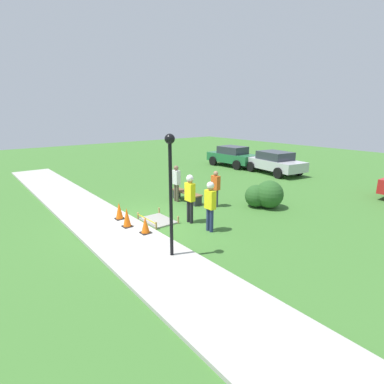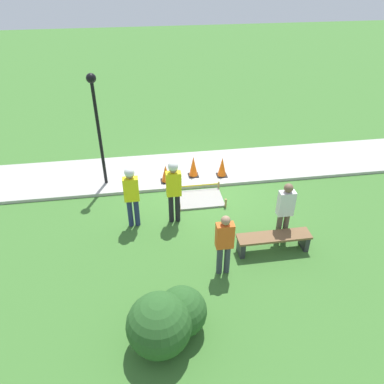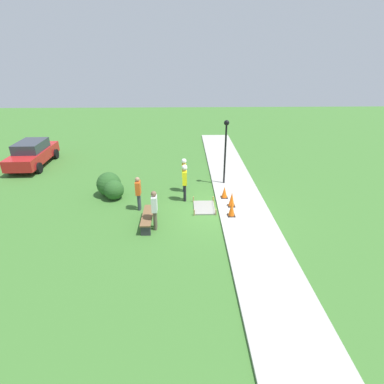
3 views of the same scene
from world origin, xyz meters
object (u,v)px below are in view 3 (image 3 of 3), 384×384
object	(u,v)px
traffic_cone_far_patch	(232,199)
parked_car_red	(33,153)
worker_assistant	(185,179)
worker_supervisor	(184,172)
traffic_cone_near_patch	(232,209)
bystander_in_gray_shirt	(155,208)
park_bench	(148,218)
traffic_cone_sidewalk_edge	(224,192)
lamppost_near	(226,142)
bystander_in_orange_shirt	(138,192)

from	to	relation	value
traffic_cone_far_patch	parked_car_red	bearing A→B (deg)	62.43
worker_assistant	worker_supervisor	bearing A→B (deg)	1.38
traffic_cone_near_patch	worker_assistant	bearing A→B (deg)	48.95
worker_supervisor	worker_assistant	bearing A→B (deg)	-178.62
traffic_cone_far_patch	bystander_in_gray_shirt	distance (m)	3.94
bystander_in_gray_shirt	parked_car_red	bearing A→B (deg)	46.84
parked_car_red	bystander_in_gray_shirt	bearing A→B (deg)	-134.47
park_bench	worker_supervisor	world-z (taller)	worker_supervisor
traffic_cone_sidewalk_edge	worker_assistant	xyz separation A→B (m)	(-0.06, 2.00, 0.76)
traffic_cone_sidewalk_edge	parked_car_red	xyz separation A→B (m)	(5.39, 11.90, 0.43)
traffic_cone_near_patch	lamppost_near	size ratio (longest dim) A/B	0.19
traffic_cone_far_patch	lamppost_near	bearing A→B (deg)	0.24
bystander_in_gray_shirt	parked_car_red	distance (m)	11.86
traffic_cone_sidewalk_edge	bystander_in_gray_shirt	bearing A→B (deg)	129.94
lamppost_near	parked_car_red	xyz separation A→B (m)	(3.47, 12.11, -1.61)
worker_assistant	bystander_in_orange_shirt	xyz separation A→B (m)	(-0.90, 2.16, -0.23)
park_bench	worker_supervisor	size ratio (longest dim) A/B	1.02
park_bench	traffic_cone_far_patch	bearing A→B (deg)	-69.40
traffic_cone_far_patch	park_bench	distance (m)	4.10
traffic_cone_near_patch	lamppost_near	world-z (taller)	lamppost_near
bystander_in_orange_shirt	lamppost_near	distance (m)	5.45
parked_car_red	park_bench	bearing A→B (deg)	-134.45
traffic_cone_far_patch	park_bench	size ratio (longest dim) A/B	0.38
park_bench	parked_car_red	distance (m)	11.37
lamppost_near	traffic_cone_near_patch	bearing A→B (deg)	178.11
traffic_cone_near_patch	parked_car_red	distance (m)	14.02
worker_supervisor	worker_assistant	world-z (taller)	worker_assistant
park_bench	bystander_in_gray_shirt	xyz separation A→B (m)	(-0.34, -0.36, 0.64)
park_bench	bystander_in_orange_shirt	size ratio (longest dim) A/B	1.13
traffic_cone_sidewalk_edge	lamppost_near	xyz separation A→B (m)	(1.92, -0.21, 2.04)
bystander_in_orange_shirt	bystander_in_gray_shirt	xyz separation A→B (m)	(-1.76, -0.91, 0.06)
worker_supervisor	traffic_cone_near_patch	bearing A→B (deg)	-144.31
traffic_cone_near_patch	bystander_in_gray_shirt	world-z (taller)	bystander_in_gray_shirt
traffic_cone_far_patch	parked_car_red	distance (m)	13.68
park_bench	worker_assistant	bearing A→B (deg)	-34.72
traffic_cone_sidewalk_edge	bystander_in_orange_shirt	world-z (taller)	bystander_in_orange_shirt
bystander_in_orange_shirt	parked_car_red	xyz separation A→B (m)	(6.35, 7.74, -0.10)
parked_car_red	traffic_cone_sidewalk_edge	bearing A→B (deg)	-115.69
traffic_cone_near_patch	traffic_cone_sidewalk_edge	bearing A→B (deg)	2.73
park_bench	traffic_cone_sidewalk_edge	bearing A→B (deg)	-56.59
bystander_in_gray_shirt	parked_car_red	world-z (taller)	bystander_in_gray_shirt
traffic_cone_sidewalk_edge	worker_assistant	distance (m)	2.14
traffic_cone_sidewalk_edge	lamppost_near	world-z (taller)	lamppost_near
traffic_cone_near_patch	park_bench	world-z (taller)	traffic_cone_near_patch
lamppost_near	traffic_cone_sidewalk_edge	bearing A→B (deg)	173.62
lamppost_near	park_bench	bearing A→B (deg)	138.38
traffic_cone_far_patch	traffic_cone_sidewalk_edge	xyz separation A→B (m)	(0.94, 0.23, -0.06)
park_bench	worker_assistant	size ratio (longest dim) A/B	0.98
worker_supervisor	park_bench	bearing A→B (deg)	155.36
traffic_cone_near_patch	bystander_in_orange_shirt	size ratio (longest dim) A/B	0.41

